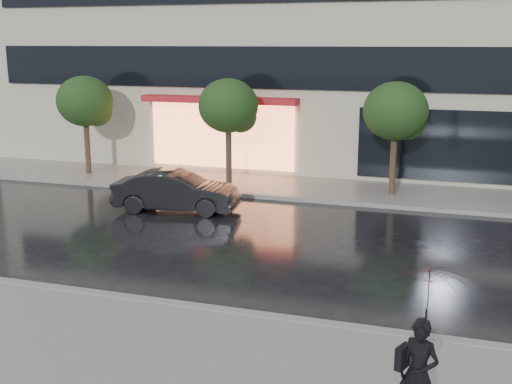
% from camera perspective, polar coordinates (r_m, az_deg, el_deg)
% --- Properties ---
extents(ground, '(120.00, 120.00, 0.00)m').
position_cam_1_polar(ground, '(14.08, -4.97, -8.82)').
color(ground, black).
rests_on(ground, ground).
extents(sidewalk_near, '(60.00, 4.50, 0.12)m').
position_cam_1_polar(sidewalk_near, '(11.41, -11.45, -14.25)').
color(sidewalk_near, slate).
rests_on(sidewalk_near, ground).
extents(sidewalk_far, '(60.00, 3.50, 0.12)m').
position_cam_1_polar(sidewalk_far, '(23.43, 4.70, 0.33)').
color(sidewalk_far, slate).
rests_on(sidewalk_far, ground).
extents(curb_near, '(60.00, 0.25, 0.14)m').
position_cam_1_polar(curb_near, '(13.21, -6.66, -10.06)').
color(curb_near, gray).
rests_on(curb_near, ground).
extents(curb_far, '(60.00, 0.25, 0.14)m').
position_cam_1_polar(curb_far, '(21.78, 3.65, -0.63)').
color(curb_far, gray).
rests_on(curb_far, ground).
extents(tree_far_west, '(2.20, 2.20, 3.99)m').
position_cam_1_polar(tree_far_west, '(26.25, -14.83, 7.65)').
color(tree_far_west, '#33261C').
rests_on(tree_far_west, ground).
extents(tree_mid_west, '(2.20, 2.20, 3.99)m').
position_cam_1_polar(tree_mid_west, '(23.59, -2.31, 7.49)').
color(tree_mid_west, '#33261C').
rests_on(tree_mid_west, ground).
extents(tree_mid_east, '(2.20, 2.20, 3.99)m').
position_cam_1_polar(tree_mid_east, '(22.27, 12.46, 6.85)').
color(tree_mid_east, '#33261C').
rests_on(tree_mid_east, ground).
extents(parked_car, '(4.10, 1.86, 1.30)m').
position_cam_1_polar(parked_car, '(20.48, -7.10, 0.08)').
color(parked_car, black).
rests_on(parked_car, ground).
extents(pedestrian_with_umbrella, '(1.32, 1.33, 2.31)m').
position_cam_1_polar(pedestrian_with_umbrella, '(8.94, 14.78, -10.86)').
color(pedestrian_with_umbrella, black).
rests_on(pedestrian_with_umbrella, sidewalk_near).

